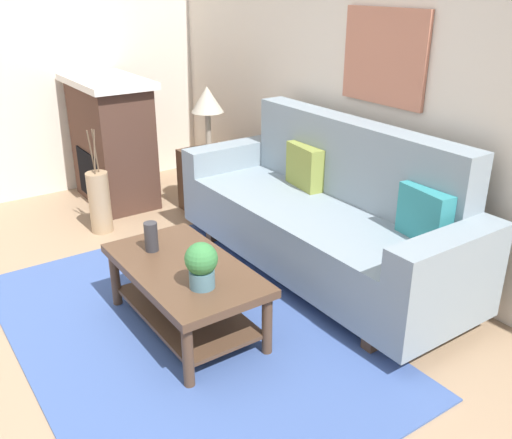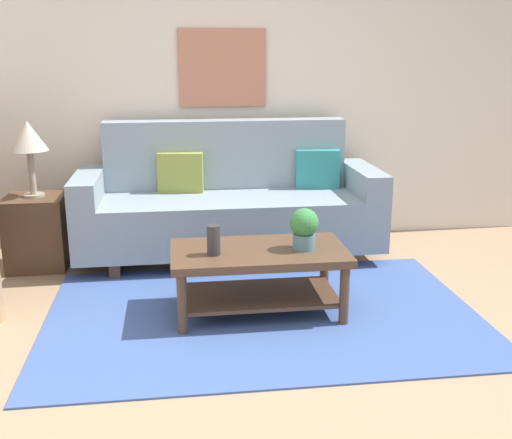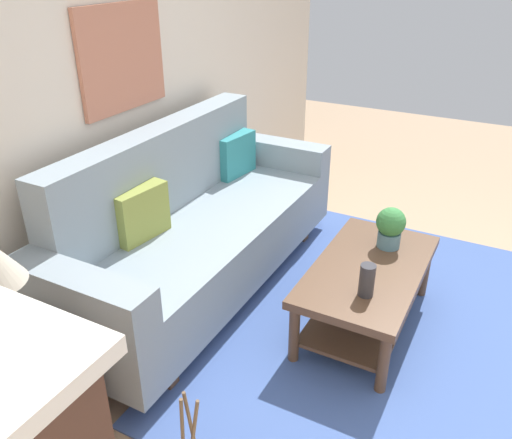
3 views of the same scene
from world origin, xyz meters
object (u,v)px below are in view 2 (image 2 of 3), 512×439
Objects in this scene: throw_pillow_teal at (317,169)px; side_table at (38,232)px; tabletop_vase at (214,240)px; potted_plant_tabletop at (304,227)px; framed_painting at (222,68)px; throw_pillow_olive at (181,172)px; couch at (229,204)px; table_lamp at (28,139)px; coffee_table at (259,266)px.

side_table is at bearing -175.30° from throw_pillow_teal.
potted_plant_tabletop is (0.57, 0.03, 0.05)m from tabletop_vase.
potted_plant_tabletop is 0.47× the size of side_table.
throw_pillow_olive is at bearing -137.77° from framed_painting.
couch is 1.15m from framed_painting.
table_lamp reaches higher than throw_pillow_teal.
tabletop_vase is at bearing -166.89° from coffee_table.
throw_pillow_olive is 0.33× the size of coffee_table.
throw_pillow_olive is 0.95m from framed_painting.
coffee_table is 1.51× the size of framed_painting.
table_lamp reaches higher than side_table.
couch is 6.60× the size of throw_pillow_olive.
throw_pillow_teal is 0.63× the size of table_lamp.
coffee_table is at bearing -34.83° from table_lamp.
tabletop_vase is at bearing -82.69° from throw_pillow_olive.
framed_painting is (-0.36, 1.65, 0.92)m from potted_plant_tabletop.
tabletop_vase is 0.71× the size of potted_plant_tabletop.
throw_pillow_olive is 1.20m from side_table.
table_lamp reaches higher than coffee_table.
throw_pillow_teal is 1.37m from potted_plant_tabletop.
table_lamp is (-1.85, 1.13, 0.42)m from potted_plant_tabletop.
throw_pillow_teal is 1.15m from framed_painting.
table_lamp is at bearing -177.71° from couch.
side_table is at bearing -170.60° from throw_pillow_olive.
tabletop_vase is 0.25× the size of framed_painting.
potted_plant_tabletop is 2.21m from table_lamp.
side_table is at bearing 137.91° from tabletop_vase.
throw_pillow_teal is (0.75, 0.12, 0.25)m from couch.
side_table is (-1.57, 1.09, -0.03)m from coffee_table.
couch is 1.59m from table_lamp.
table_lamp is at bearing 0.00° from side_table.
coffee_table is 0.38m from potted_plant_tabletop.
couch is at bearing 2.29° from table_lamp.
framed_painting is at bearing 42.23° from throw_pillow_olive.
table_lamp reaches higher than couch.
coffee_table is at bearing -117.56° from throw_pillow_teal.
throw_pillow_teal is 1.37× the size of potted_plant_tabletop.
throw_pillow_teal is at bearing -24.41° from framed_painting.
throw_pillow_teal is (1.13, 0.00, 0.00)m from throw_pillow_olive.
framed_painting is (1.49, 0.53, 1.21)m from side_table.
throw_pillow_teal is at bearing 4.70° from table_lamp.
coffee_table is (0.46, -1.28, -0.37)m from throw_pillow_olive.
throw_pillow_teal is 0.64× the size of side_table.
couch is 12.83× the size of tabletop_vase.
table_lamp is 0.78× the size of framed_painting.
throw_pillow_olive is (-0.38, 0.12, 0.25)m from couch.
framed_painting is at bearing 102.37° from potted_plant_tabletop.
throw_pillow_olive is at bearing 9.40° from table_lamp.
table_lamp is at bearing -175.30° from throw_pillow_teal.
framed_painting reaches higher than throw_pillow_olive.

